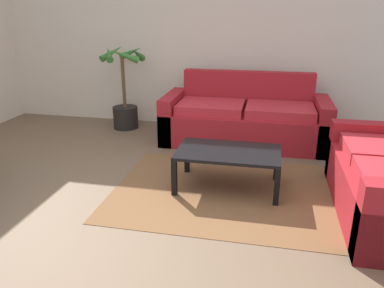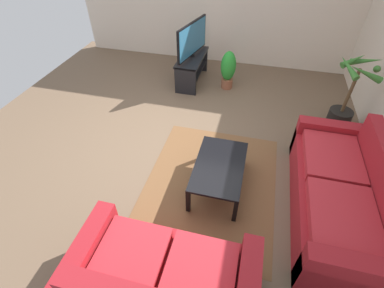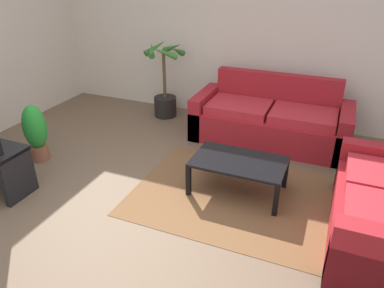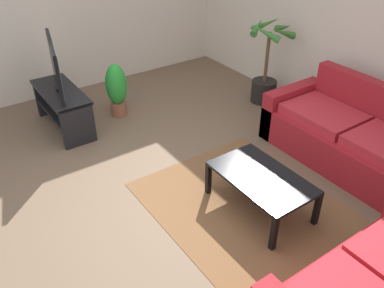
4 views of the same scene
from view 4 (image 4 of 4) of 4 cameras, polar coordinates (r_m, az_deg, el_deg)
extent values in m
plane|color=brown|center=(4.27, -6.60, -7.42)|extent=(6.60, 6.60, 0.00)
cube|color=beige|center=(5.51, 21.92, 15.90)|extent=(6.00, 0.06, 2.70)
cube|color=beige|center=(6.27, -21.60, 17.82)|extent=(0.06, 6.00, 2.70)
cube|color=maroon|center=(4.94, 21.93, -0.68)|extent=(2.14, 0.90, 0.42)
cube|color=maroon|center=(5.02, 25.44, 4.96)|extent=(1.78, 0.16, 0.48)
cube|color=maroon|center=(5.38, 13.89, 4.91)|extent=(0.18, 0.90, 0.62)
cube|color=#B8272F|center=(4.98, 18.19, 4.04)|extent=(0.85, 0.66, 0.12)
cube|color=black|center=(5.45, -18.23, 7.03)|extent=(1.10, 0.45, 0.04)
cube|color=black|center=(5.57, -17.74, 4.46)|extent=(1.02, 0.39, 0.03)
cube|color=black|center=(6.01, -19.44, 6.56)|extent=(0.06, 0.41, 0.54)
cube|color=black|center=(5.11, -15.85, 2.51)|extent=(0.06, 0.41, 0.54)
cube|color=black|center=(5.31, -18.91, 10.57)|extent=(1.06, 0.29, 0.61)
cube|color=teal|center=(5.31, -18.67, 10.61)|extent=(1.01, 0.25, 0.56)
cylinder|color=black|center=(5.43, -18.30, 7.41)|extent=(0.10, 0.10, 0.04)
cube|color=black|center=(3.94, 9.88, -4.69)|extent=(1.01, 0.61, 0.03)
cube|color=black|center=(4.19, 2.34, -4.95)|extent=(0.05, 0.05, 0.36)
cube|color=black|center=(3.67, 11.53, -12.39)|extent=(0.05, 0.05, 0.36)
cube|color=black|center=(4.49, 8.10, -2.40)|extent=(0.05, 0.05, 0.36)
cube|color=black|center=(4.00, 17.30, -8.81)|extent=(0.05, 0.05, 0.36)
cube|color=brown|center=(4.12, 8.37, -9.32)|extent=(2.20, 1.70, 0.01)
cylinder|color=black|center=(6.14, 10.12, 7.42)|extent=(0.37, 0.37, 0.33)
cylinder|color=brown|center=(5.94, 10.61, 12.00)|extent=(0.05, 0.05, 0.73)
cone|color=#36782D|center=(5.66, 12.80, 15.17)|extent=(0.12, 0.47, 0.26)
cone|color=#36782D|center=(5.89, 12.88, 15.85)|extent=(0.42, 0.24, 0.24)
cone|color=#36782D|center=(6.00, 10.45, 16.41)|extent=(0.29, 0.43, 0.25)
cone|color=#36782D|center=(5.86, 9.33, 16.12)|extent=(0.26, 0.37, 0.22)
cone|color=#36782D|center=(5.62, 10.41, 15.29)|extent=(0.42, 0.30, 0.24)
cylinder|color=brown|center=(5.78, -10.35, 4.99)|extent=(0.22, 0.22, 0.20)
ellipsoid|color=green|center=(5.62, -10.71, 8.29)|extent=(0.29, 0.29, 0.58)
camera|label=1|loc=(2.36, -56.95, -10.54)|focal=35.14mm
camera|label=2|loc=(2.59, 67.12, 17.75)|focal=26.00mm
camera|label=3|loc=(1.72, -69.66, -3.09)|focal=34.04mm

